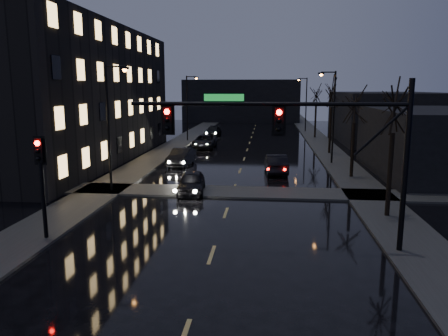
% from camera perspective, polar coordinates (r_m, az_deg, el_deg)
% --- Properties ---
extents(sidewalk_left, '(3.00, 140.00, 0.12)m').
position_cam_1_polar(sidewalk_left, '(45.30, -7.95, 2.06)').
color(sidewalk_left, '#2D2D2B').
rests_on(sidewalk_left, ground).
extents(sidewalk_right, '(3.00, 140.00, 0.12)m').
position_cam_1_polar(sidewalk_right, '(44.48, 13.86, 1.69)').
color(sidewalk_right, '#2D2D2B').
rests_on(sidewalk_right, ground).
extents(sidewalk_cross, '(40.00, 3.00, 0.12)m').
position_cam_1_polar(sidewalk_cross, '(27.91, 1.13, -3.15)').
color(sidewalk_cross, '#2D2D2B').
rests_on(sidewalk_cross, ground).
extents(apartment_block, '(12.00, 30.00, 12.00)m').
position_cam_1_polar(apartment_block, '(42.82, -20.37, 9.01)').
color(apartment_block, black).
rests_on(apartment_block, ground).
extents(commercial_right_near, '(10.00, 14.00, 5.00)m').
position_cam_1_polar(commercial_right_near, '(37.25, 26.71, 3.00)').
color(commercial_right_near, black).
rests_on(commercial_right_near, ground).
extents(commercial_right_far, '(12.00, 18.00, 6.00)m').
position_cam_1_polar(commercial_right_far, '(58.56, 20.53, 6.29)').
color(commercial_right_far, black).
rests_on(commercial_right_far, ground).
extents(far_block, '(22.00, 10.00, 8.00)m').
position_cam_1_polar(far_block, '(86.72, 2.35, 8.77)').
color(far_block, black).
rests_on(far_block, ground).
extents(signal_mast, '(11.11, 0.41, 7.00)m').
position_cam_1_polar(signal_mast, '(17.70, 11.20, 4.52)').
color(signal_mast, black).
rests_on(signal_mast, ground).
extents(signal_pole_left, '(0.35, 0.41, 4.53)m').
position_cam_1_polar(signal_pole_left, '(20.34, -22.74, -0.63)').
color(signal_pole_left, black).
rests_on(signal_pole_left, ground).
extents(tree_near, '(3.52, 3.52, 8.08)m').
position_cam_1_polar(tree_near, '(23.38, 21.46, 8.73)').
color(tree_near, black).
rests_on(tree_near, ground).
extents(tree_mid_a, '(3.30, 3.30, 7.58)m').
position_cam_1_polar(tree_mid_a, '(33.13, 16.78, 8.65)').
color(tree_mid_a, black).
rests_on(tree_mid_a, ground).
extents(tree_mid_b, '(3.74, 3.74, 8.59)m').
position_cam_1_polar(tree_mid_b, '(44.96, 13.93, 10.17)').
color(tree_mid_b, black).
rests_on(tree_mid_b, ground).
extents(tree_far, '(3.43, 3.43, 7.88)m').
position_cam_1_polar(tree_far, '(58.86, 11.99, 9.73)').
color(tree_far, black).
rests_on(tree_far, ground).
extents(streetlight_l_near, '(1.53, 0.28, 8.00)m').
position_cam_1_polar(streetlight_l_near, '(28.33, -14.49, 6.38)').
color(streetlight_l_near, black).
rests_on(streetlight_l_near, ground).
extents(streetlight_l_far, '(1.53, 0.28, 8.00)m').
position_cam_1_polar(streetlight_l_far, '(54.44, -4.63, 8.52)').
color(streetlight_l_far, black).
rests_on(streetlight_l_far, ground).
extents(streetlight_r_mid, '(1.53, 0.28, 8.00)m').
position_cam_1_polar(streetlight_r_mid, '(38.96, 13.84, 7.46)').
color(streetlight_r_mid, black).
rests_on(streetlight_r_mid, ground).
extents(streetlight_r_far, '(1.53, 0.28, 8.00)m').
position_cam_1_polar(streetlight_r_far, '(66.78, 10.51, 8.75)').
color(streetlight_r_far, black).
rests_on(streetlight_r_far, ground).
extents(oncoming_car_a, '(2.02, 4.22, 1.39)m').
position_cam_1_polar(oncoming_car_a, '(27.81, -4.29, -1.88)').
color(oncoming_car_a, black).
rests_on(oncoming_car_a, ground).
extents(oncoming_car_b, '(1.98, 4.58, 1.47)m').
position_cam_1_polar(oncoming_car_b, '(37.71, -5.59, 1.44)').
color(oncoming_car_b, black).
rests_on(oncoming_car_b, ground).
extents(oncoming_car_c, '(2.39, 5.18, 1.44)m').
position_cam_1_polar(oncoming_car_c, '(48.36, -2.58, 3.47)').
color(oncoming_car_c, black).
rests_on(oncoming_car_c, ground).
extents(oncoming_car_d, '(2.10, 4.62, 1.31)m').
position_cam_1_polar(oncoming_car_d, '(60.17, -1.45, 4.81)').
color(oncoming_car_d, black).
rests_on(oncoming_car_d, ground).
extents(lead_car, '(1.90, 4.63, 1.49)m').
position_cam_1_polar(lead_car, '(34.43, 6.80, 0.57)').
color(lead_car, black).
rests_on(lead_car, ground).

